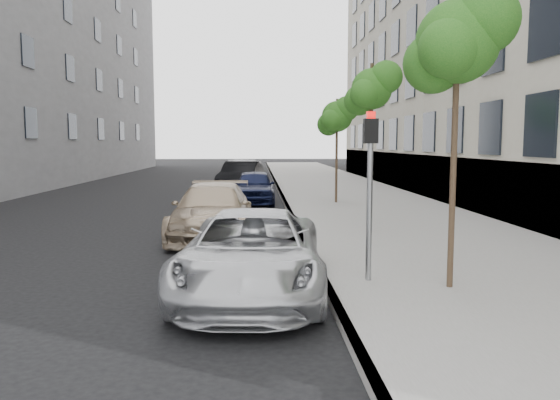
{
  "coord_description": "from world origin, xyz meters",
  "views": [
    {
      "loc": [
        -0.02,
        -7.28,
        2.53
      ],
      "look_at": [
        0.41,
        2.54,
        1.5
      ],
      "focal_mm": 35.0,
      "sensor_mm": 36.0,
      "label": 1
    }
  ],
  "objects": [
    {
      "name": "ground",
      "position": [
        0.0,
        0.0,
        0.0
      ],
      "size": [
        160.0,
        160.0,
        0.0
      ],
      "primitive_type": "plane",
      "color": "black",
      "rests_on": "ground"
    },
    {
      "name": "curb",
      "position": [
        1.18,
        24.0,
        0.07
      ],
      "size": [
        0.15,
        72.0,
        0.14
      ],
      "primitive_type": "cube",
      "color": "#9E9B93",
      "rests_on": "ground"
    },
    {
      "name": "signal_pole",
      "position": [
        1.93,
        2.01,
        1.98
      ],
      "size": [
        0.25,
        0.19,
        2.92
      ],
      "rotation": [
        0.0,
        0.0,
        -0.04
      ],
      "color": "#939699",
      "rests_on": "sidewalk"
    },
    {
      "name": "sedan_blue",
      "position": [
        -0.1,
        15.36,
        0.7
      ],
      "size": [
        1.71,
        4.15,
        1.41
      ],
      "primitive_type": "imported",
      "rotation": [
        0.0,
        0.0,
        -0.01
      ],
      "color": "black",
      "rests_on": "ground"
    },
    {
      "name": "sedan_rear",
      "position": [
        -0.77,
        26.33,
        0.75
      ],
      "size": [
        2.51,
        5.32,
        1.5
      ],
      "primitive_type": "imported",
      "rotation": [
        0.0,
        0.0,
        0.08
      ],
      "color": "#AFB0B7",
      "rests_on": "ground"
    },
    {
      "name": "sidewalk",
      "position": [
        4.3,
        24.0,
        0.07
      ],
      "size": [
        6.4,
        72.0,
        0.14
      ],
      "primitive_type": "cube",
      "color": "gray",
      "rests_on": "ground"
    },
    {
      "name": "sedan_black",
      "position": [
        -0.78,
        20.45,
        0.8
      ],
      "size": [
        2.45,
        5.05,
        1.59
      ],
      "primitive_type": "imported",
      "rotation": [
        0.0,
        0.0,
        -0.16
      ],
      "color": "black",
      "rests_on": "ground"
    },
    {
      "name": "tree_mid",
      "position": [
        3.23,
        8.0,
        4.01
      ],
      "size": [
        1.53,
        1.33,
        4.64
      ],
      "color": "#38281C",
      "rests_on": "sidewalk"
    },
    {
      "name": "tree_near",
      "position": [
        3.23,
        1.5,
        4.13
      ],
      "size": [
        1.68,
        1.48,
        4.83
      ],
      "color": "#38281C",
      "rests_on": "sidewalk"
    },
    {
      "name": "suv",
      "position": [
        -1.2,
        7.26,
        0.71
      ],
      "size": [
        2.14,
        4.98,
        1.43
      ],
      "primitive_type": "imported",
      "rotation": [
        0.0,
        0.0,
        -0.03
      ],
      "color": "tan",
      "rests_on": "ground"
    },
    {
      "name": "minivan",
      "position": [
        -0.1,
        1.7,
        0.69
      ],
      "size": [
        2.62,
        5.14,
        1.39
      ],
      "primitive_type": "imported",
      "rotation": [
        0.0,
        0.0,
        -0.06
      ],
      "color": "silver",
      "rests_on": "ground"
    },
    {
      "name": "tree_far",
      "position": [
        3.23,
        14.5,
        3.57
      ],
      "size": [
        1.61,
        1.41,
        4.23
      ],
      "color": "#38281C",
      "rests_on": "sidewalk"
    }
  ]
}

